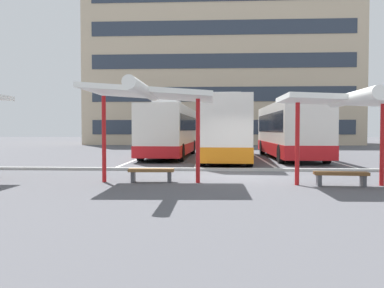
# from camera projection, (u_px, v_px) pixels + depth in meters

# --- Properties ---
(ground_plane) EXTENTS (160.00, 160.00, 0.00)m
(ground_plane) POSITION_uv_depth(u_px,v_px,m) (241.00, 176.00, 14.93)
(ground_plane) COLOR #515156
(terminal_building) EXTENTS (32.50, 12.88, 21.55)m
(terminal_building) POSITION_uv_depth(u_px,v_px,m) (221.00, 71.00, 50.78)
(terminal_building) COLOR #C6B293
(terminal_building) RESTS_ON ground
(coach_bus_0) EXTENTS (2.96, 10.39, 3.54)m
(coach_bus_0) POSITION_uv_depth(u_px,v_px,m) (170.00, 131.00, 25.34)
(coach_bus_0) COLOR silver
(coach_bus_0) RESTS_ON ground
(coach_bus_1) EXTENTS (3.27, 12.56, 3.77)m
(coach_bus_1) POSITION_uv_depth(u_px,v_px,m) (228.00, 130.00, 23.35)
(coach_bus_1) COLOR silver
(coach_bus_1) RESTS_ON ground
(coach_bus_2) EXTENTS (2.66, 10.86, 3.66)m
(coach_bus_2) POSITION_uv_depth(u_px,v_px,m) (290.00, 131.00, 24.22)
(coach_bus_2) COLOR silver
(coach_bus_2) RESTS_ON ground
(lane_stripe_0) EXTENTS (0.16, 14.00, 0.01)m
(lane_stripe_0) POSITION_uv_depth(u_px,v_px,m) (142.00, 157.00, 24.95)
(lane_stripe_0) COLOR white
(lane_stripe_0) RESTS_ON ground
(lane_stripe_1) EXTENTS (0.16, 14.00, 0.01)m
(lane_stripe_1) POSITION_uv_depth(u_px,v_px,m) (200.00, 158.00, 24.76)
(lane_stripe_1) COLOR white
(lane_stripe_1) RESTS_ON ground
(lane_stripe_2) EXTENTS (0.16, 14.00, 0.01)m
(lane_stripe_2) POSITION_uv_depth(u_px,v_px,m) (259.00, 158.00, 24.57)
(lane_stripe_2) COLOR white
(lane_stripe_2) RESTS_ON ground
(lane_stripe_3) EXTENTS (0.16, 14.00, 0.01)m
(lane_stripe_3) POSITION_uv_depth(u_px,v_px,m) (320.00, 158.00, 24.38)
(lane_stripe_3) COLOR white
(lane_stripe_3) RESTS_ON ground
(waiting_shelter_1) EXTENTS (4.16, 4.90, 3.20)m
(waiting_shelter_1) POSITION_uv_depth(u_px,v_px,m) (149.00, 95.00, 12.77)
(waiting_shelter_1) COLOR red
(waiting_shelter_1) RESTS_ON ground
(bench_1) EXTENTS (1.55, 0.49, 0.45)m
(bench_1) POSITION_uv_depth(u_px,v_px,m) (151.00, 172.00, 13.24)
(bench_1) COLOR brown
(bench_1) RESTS_ON ground
(waiting_shelter_2) EXTENTS (3.65, 4.15, 2.86)m
(waiting_shelter_2) POSITION_uv_depth(u_px,v_px,m) (343.00, 102.00, 12.10)
(waiting_shelter_2) COLOR red
(waiting_shelter_2) RESTS_ON ground
(bench_2) EXTENTS (1.66, 0.53, 0.45)m
(bench_2) POSITION_uv_depth(u_px,v_px,m) (341.00, 175.00, 12.27)
(bench_2) COLOR brown
(bench_2) RESTS_ON ground
(platform_kerb) EXTENTS (44.00, 0.24, 0.12)m
(platform_kerb) POSITION_uv_depth(u_px,v_px,m) (238.00, 170.00, 16.80)
(platform_kerb) COLOR #ADADA8
(platform_kerb) RESTS_ON ground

